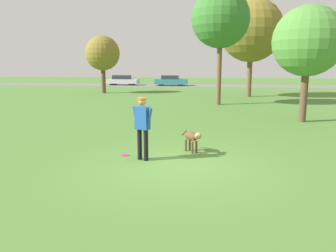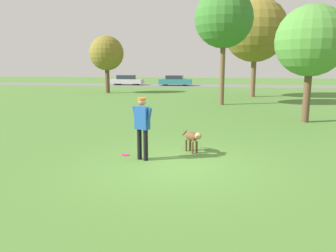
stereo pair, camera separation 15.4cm
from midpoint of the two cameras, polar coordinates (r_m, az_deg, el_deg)
ground_plane at (r=8.85m, az=0.84°, el=-6.93°), size 120.00×120.00×0.00m
far_road_strip at (r=42.39m, az=6.12°, el=6.99°), size 120.00×6.00×0.01m
person at (r=9.16m, az=-4.95°, el=0.47°), size 0.65×0.36×1.78m
dog at (r=10.08m, az=3.79°, el=-2.00°), size 0.70×0.80×0.67m
frisbee at (r=9.92m, az=-7.97°, el=-5.03°), size 0.25×0.25×0.02m
tree_far_left at (r=31.93m, az=-11.48°, el=12.28°), size 3.21×3.21×5.33m
tree_mid_center at (r=22.56m, az=8.92°, el=17.95°), size 3.80×3.80×7.52m
tree_near_right at (r=16.59m, az=22.94°, el=13.40°), size 3.20×3.20×5.32m
tree_far_right at (r=28.68m, az=14.15°, el=15.85°), size 5.17×5.17×8.02m
parked_car_silver at (r=43.99m, az=-8.03°, el=7.91°), size 4.29×1.94×1.30m
parked_car_teal at (r=42.32m, az=0.42°, el=7.91°), size 4.11×1.80×1.31m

